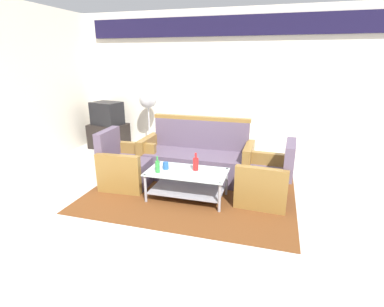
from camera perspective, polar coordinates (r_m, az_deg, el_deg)
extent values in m
plane|color=beige|center=(3.67, -1.64, -12.98)|extent=(14.00, 14.00, 0.00)
cube|color=silver|center=(6.16, 7.13, 13.25)|extent=(6.52, 0.12, 2.80)
cube|color=#191433|center=(6.08, 7.40, 23.29)|extent=(5.76, 0.08, 0.36)
cube|color=brown|center=(4.36, -0.26, -7.65)|extent=(2.93, 2.10, 0.01)
cube|color=#5B4C60|center=(4.83, 0.74, -2.27)|extent=(1.61, 0.71, 0.42)
cube|color=#5B4C60|center=(4.99, 1.76, 3.81)|extent=(1.60, 0.15, 0.48)
cube|color=olive|center=(4.65, 10.75, -2.08)|extent=(0.13, 0.70, 0.62)
cube|color=olive|center=(5.08, -8.42, -0.25)|extent=(0.13, 0.70, 0.62)
cube|color=olive|center=(4.93, 1.79, 6.85)|extent=(1.64, 0.11, 0.06)
cube|color=#5B4C60|center=(4.68, -12.14, -3.49)|extent=(0.69, 0.63, 0.40)
cube|color=#5B4C60|center=(4.68, -15.92, 1.72)|extent=(0.15, 0.61, 0.45)
cube|color=olive|center=(4.93, -10.62, -1.17)|extent=(0.66, 0.14, 0.58)
cube|color=olive|center=(4.37, -14.02, -3.91)|extent=(0.66, 0.14, 0.58)
cube|color=#5B4C60|center=(4.21, 13.54, -6.10)|extent=(0.69, 0.64, 0.40)
cube|color=#5B4C60|center=(4.04, 18.33, -1.04)|extent=(0.15, 0.61, 0.45)
cube|color=olive|center=(3.87, 13.08, -6.78)|extent=(0.66, 0.14, 0.58)
cube|color=olive|center=(4.48, 14.09, -3.40)|extent=(0.66, 0.14, 0.58)
cube|color=silver|center=(4.05, -0.99, -3.58)|extent=(1.10, 0.60, 0.02)
cube|color=#9E9EA5|center=(4.16, -0.97, -7.07)|extent=(1.00, 0.52, 0.02)
cylinder|color=#9E9EA5|center=(4.51, -6.23, -4.02)|extent=(0.04, 0.04, 0.40)
cylinder|color=#9E9EA5|center=(4.25, 6.68, -5.43)|extent=(0.04, 0.04, 0.40)
cylinder|color=#9E9EA5|center=(4.07, -8.99, -6.62)|extent=(0.04, 0.04, 0.40)
cylinder|color=#9E9EA5|center=(3.78, 5.34, -8.44)|extent=(0.04, 0.04, 0.40)
cylinder|color=#2D8C38|center=(4.01, -6.68, -2.57)|extent=(0.06, 0.06, 0.16)
cylinder|color=#2D8C38|center=(3.98, -6.74, -1.03)|extent=(0.02, 0.02, 0.07)
cylinder|color=red|center=(4.06, 0.72, -2.09)|extent=(0.08, 0.08, 0.17)
cylinder|color=red|center=(4.02, 0.72, -0.42)|extent=(0.03, 0.03, 0.07)
cylinder|color=#2659A5|center=(4.13, -5.11, -2.36)|extent=(0.08, 0.08, 0.10)
cube|color=black|center=(6.76, -15.74, 3.31)|extent=(0.80, 0.50, 0.52)
cube|color=black|center=(6.66, -16.10, 7.47)|extent=(0.68, 0.56, 0.48)
cube|color=black|center=(6.82, -14.79, 7.81)|extent=(0.50, 0.12, 0.36)
cylinder|color=#2D2D33|center=(6.43, -8.08, 0.81)|extent=(0.32, 0.32, 0.03)
cylinder|color=#B2B2B7|center=(6.31, -8.27, 5.07)|extent=(0.03, 0.03, 0.95)
sphere|color=#B2B2B7|center=(6.21, -8.52, 10.33)|extent=(0.36, 0.36, 0.36)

